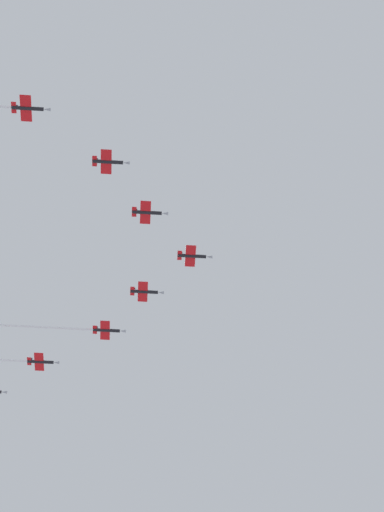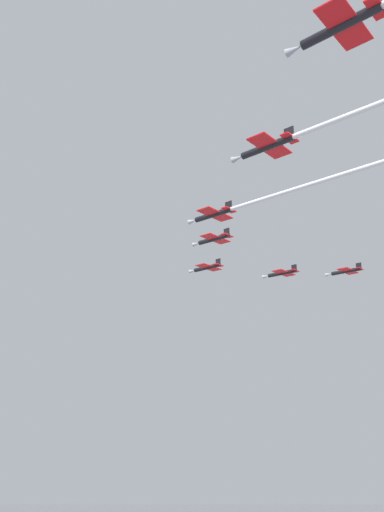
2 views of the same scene
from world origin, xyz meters
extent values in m
cylinder|color=black|center=(-5.78, 5.86, 211.32)|extent=(1.30, 8.80, 1.07)
cone|color=#9EA3AD|center=(-5.91, 0.50, 211.32)|extent=(1.07, 1.98, 1.02)
cube|color=red|center=(-5.76, 6.35, 211.27)|extent=(7.88, 3.32, 0.18)
cube|color=red|center=(-5.68, 9.70, 211.32)|extent=(3.35, 1.45, 0.18)
cube|color=black|center=(-5.68, 9.62, 212.20)|extent=(0.20, 1.56, 1.75)
cylinder|color=black|center=(9.83, 19.86, 212.32)|extent=(1.30, 8.80, 1.07)
cone|color=#9EA3AD|center=(9.69, 14.50, 212.32)|extent=(1.07, 1.98, 1.02)
cube|color=red|center=(9.84, 20.35, 212.27)|extent=(7.88, 3.32, 0.18)
cube|color=red|center=(9.93, 23.70, 212.32)|extent=(3.35, 1.45, 0.18)
cube|color=black|center=(9.93, 23.62, 213.20)|extent=(0.20, 1.56, 1.75)
cylinder|color=black|center=(-20.64, 20.65, 210.32)|extent=(1.30, 8.80, 1.07)
cone|color=#9EA3AD|center=(-20.78, 15.29, 210.32)|extent=(1.07, 1.98, 1.02)
cube|color=red|center=(-20.62, 21.13, 210.27)|extent=(7.88, 3.32, 0.18)
cube|color=red|center=(-20.54, 24.49, 210.32)|extent=(3.35, 1.45, 0.18)
cube|color=black|center=(-20.54, 24.41, 211.20)|extent=(0.20, 1.56, 1.75)
cylinder|color=black|center=(25.37, 31.37, 210.72)|extent=(1.30, 8.80, 1.07)
cone|color=#9EA3AD|center=(25.23, 26.01, 210.72)|extent=(1.07, 1.98, 1.02)
cube|color=red|center=(25.38, 31.86, 210.68)|extent=(7.88, 3.32, 0.18)
cube|color=red|center=(25.47, 35.21, 210.72)|extent=(3.35, 1.45, 0.18)
cube|color=black|center=(25.47, 35.14, 211.60)|extent=(0.20, 1.56, 1.75)
cylinder|color=white|center=(26.25, 65.36, 210.72)|extent=(2.28, 59.21, 0.75)
cylinder|color=black|center=(-35.56, 32.95, 211.91)|extent=(1.30, 8.80, 1.07)
cone|color=#9EA3AD|center=(-35.70, 27.59, 211.91)|extent=(1.07, 1.98, 1.02)
cube|color=red|center=(-35.55, 33.44, 211.86)|extent=(7.88, 3.32, 0.18)
cube|color=red|center=(-35.46, 36.79, 211.91)|extent=(3.35, 1.45, 0.18)
cube|color=black|center=(-35.47, 36.71, 212.79)|extent=(0.20, 1.56, 1.75)
cylinder|color=black|center=(41.18, 53.27, 211.06)|extent=(1.30, 8.80, 1.07)
cone|color=#9EA3AD|center=(41.04, 47.91, 211.06)|extent=(1.07, 1.98, 1.02)
cube|color=red|center=(41.19, 53.76, 211.01)|extent=(7.88, 3.32, 0.18)
cube|color=red|center=(41.28, 57.11, 211.06)|extent=(3.35, 1.45, 0.18)
cube|color=black|center=(41.28, 57.03, 211.94)|extent=(0.20, 1.56, 1.75)
cylinder|color=black|center=(56.90, 71.61, 211.72)|extent=(1.30, 8.80, 1.07)
cone|color=#9EA3AD|center=(56.76, 66.25, 211.72)|extent=(1.07, 1.98, 1.02)
cube|color=red|center=(56.91, 72.10, 211.68)|extent=(7.88, 3.32, 0.18)
cube|color=red|center=(57.00, 75.45, 211.72)|extent=(3.35, 1.45, 0.18)
cube|color=black|center=(56.99, 75.38, 212.60)|extent=(0.20, 1.56, 1.75)
camera|label=1|loc=(-139.85, 17.76, 3.03)|focal=56.15mm
camera|label=2|loc=(100.10, 87.10, 173.37)|focal=35.60mm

